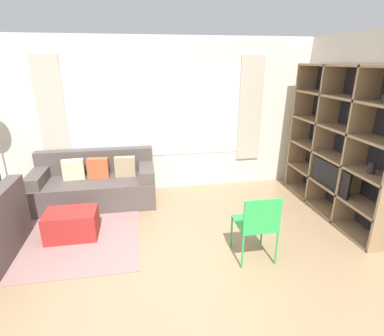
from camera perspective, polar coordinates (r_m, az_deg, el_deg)
The scene contains 8 objects.
ground_plane at distance 3.28m, azimuth -2.22°, elevation -24.75°, with size 16.00×16.00×0.00m, color #9E7F5B.
wall_back at distance 5.44m, azimuth -6.79°, elevation 9.67°, with size 6.86×0.11×2.70m.
wall_right at distance 5.04m, azimuth 29.29°, elevation 6.41°, with size 0.07×4.20×2.70m, color silver.
area_rug at distance 4.64m, azimuth -24.29°, elevation -11.77°, with size 2.23×1.88×0.01m, color gray.
shelving_unit at distance 5.03m, azimuth 26.58°, elevation 4.06°, with size 0.39×2.29×2.26m.
couch_main at distance 5.32m, azimuth -17.84°, elevation -3.03°, with size 1.97×0.87×0.86m.
ottoman at distance 4.46m, azimuth -21.90°, elevation -9.93°, with size 0.68×0.44×0.39m.
folding_chair at distance 3.64m, azimuth 12.36°, elevation -10.03°, with size 0.44×0.46×0.86m.
Camera 1 is at (-0.29, -2.32, 2.30)m, focal length 28.00 mm.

